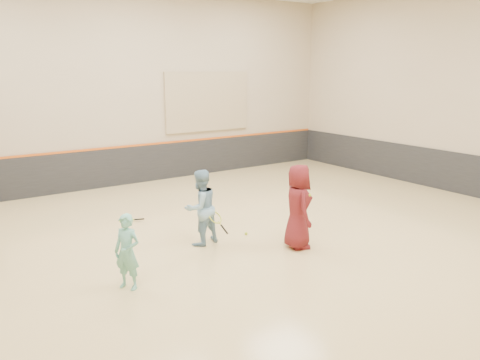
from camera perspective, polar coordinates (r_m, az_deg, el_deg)
room at (r=10.04m, az=-0.44°, el=-2.57°), size 15.04×12.04×6.22m
wainscot_back at (r=15.28m, az=-12.97°, el=1.79°), size 14.90×0.04×1.20m
wainscot_right at (r=15.42m, az=23.33°, el=1.14°), size 0.04×11.90×1.20m
accent_stripe at (r=15.17m, az=-13.08°, el=4.08°), size 14.90×0.03×0.06m
acoustic_panel at (r=16.22m, az=-3.94°, el=9.53°), size 3.20×0.08×2.00m
girl at (r=7.99m, az=-13.58°, el=-8.51°), size 0.52×0.56×1.28m
instructor at (r=9.68m, az=-4.83°, el=-3.36°), size 0.87×0.74×1.58m
young_man at (r=9.53m, az=7.08°, el=-3.22°), size 0.82×0.99×1.73m
held_racket at (r=9.61m, az=-3.05°, el=-4.55°), size 0.54×0.54×0.53m
spare_racket at (r=11.64m, az=-13.72°, el=-4.55°), size 0.77×0.77×0.13m
ball_under_racket at (r=10.39m, az=0.75°, el=-6.54°), size 0.07×0.07×0.07m
ball_in_hand at (r=9.35m, az=8.46°, el=-1.83°), size 0.07×0.07×0.07m
ball_beside_spare at (r=12.49m, az=-3.92°, el=-3.13°), size 0.07×0.07×0.07m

